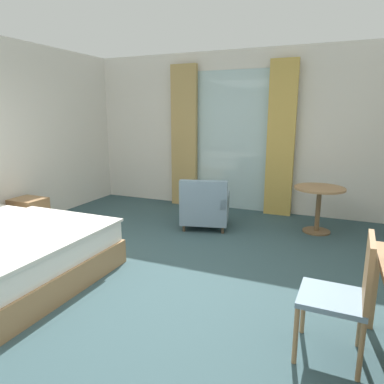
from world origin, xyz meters
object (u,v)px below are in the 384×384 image
(round_cafe_table, at_px, (319,199))
(desk_chair, at_px, (346,291))
(armchair_by_window, at_px, (205,207))
(nightstand, at_px, (29,214))

(round_cafe_table, bearing_deg, desk_chair, -82.76)
(desk_chair, height_order, armchair_by_window, desk_chair)
(round_cafe_table, bearing_deg, nightstand, -158.29)
(nightstand, relative_size, round_cafe_table, 0.67)
(nightstand, relative_size, desk_chair, 0.52)
(armchair_by_window, distance_m, round_cafe_table, 1.70)
(armchair_by_window, bearing_deg, nightstand, -154.28)
(round_cafe_table, bearing_deg, armchair_by_window, -164.70)
(desk_chair, relative_size, round_cafe_table, 1.30)
(desk_chair, xyz_separation_m, round_cafe_table, (-0.37, 2.89, -0.01))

